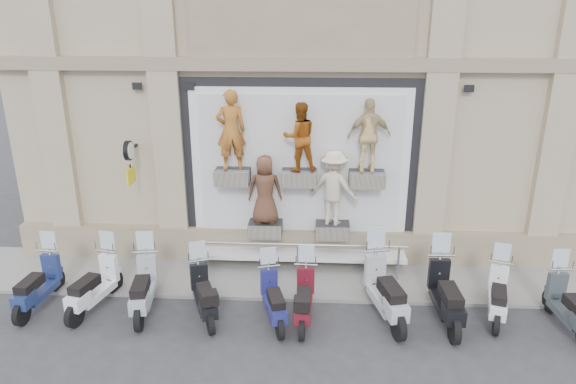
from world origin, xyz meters
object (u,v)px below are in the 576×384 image
Objects in this scene: clock_sign_bracket at (129,157)px; scooter_j at (571,297)px; scooter_a at (37,276)px; scooter_b at (93,277)px; guard_rail at (298,262)px; scooter_d at (203,285)px; scooter_f at (304,290)px; scooter_i at (499,287)px; scooter_g at (386,280)px; scooter_e at (273,291)px; scooter_c at (142,278)px; scooter_h at (447,285)px.

clock_sign_bracket is 0.57× the size of scooter_j.
scooter_a is 0.98× the size of scooter_b.
guard_rail is 2.49m from scooter_d.
scooter_f is (4.09, -2.16, -2.09)m from clock_sign_bracket.
scooter_f is 1.00× the size of scooter_i.
scooter_d reaches higher than guard_rail.
scooter_d is 0.84× the size of scooter_g.
scooter_b is at bearing 166.49° from scooter_g.
guard_rail is at bearing 98.34° from scooter_f.
scooter_g is (7.22, -0.02, 0.11)m from scooter_a.
scooter_d is at bearing 160.94° from scooter_e.
scooter_d is 1.04× the size of scooter_e.
scooter_c is 6.15m from scooter_h.
clock_sign_bracket reaches higher than scooter_j.
scooter_c is 3.34m from scooter_f.
scooter_d is at bearing -45.87° from clock_sign_bracket.
scooter_g reaches higher than scooter_b.
clock_sign_bracket is at bearing 154.16° from scooter_f.
scooter_i is at bearing -12.88° from clock_sign_bracket.
clock_sign_bracket is 2.93m from scooter_c.
scooter_g is 1.04× the size of scooter_h.
clock_sign_bracket is at bearing 132.19° from scooter_e.
scooter_g is 2.30m from scooter_i.
clock_sign_bracket is at bearing 93.99° from scooter_b.
scooter_g is at bearing -9.42° from scooter_e.
clock_sign_bracket is at bearing 162.30° from scooter_h.
clock_sign_bracket is 0.58× the size of scooter_d.
scooter_e is at bearing 176.13° from scooter_j.
scooter_c reaches higher than guard_rail.
clock_sign_bracket is 0.55× the size of scooter_b.
scooter_j is at bearing -17.22° from scooter_g.
scooter_d is at bearing 0.40° from scooter_a.
scooter_c is 7.25m from scooter_i.
scooter_i is (7.24, 0.15, -0.07)m from scooter_c.
scooter_b reaches higher than scooter_a.
scooter_g is 1.17× the size of scooter_j.
scooter_b reaches higher than scooter_i.
scooter_c is at bearing 166.90° from scooter_g.
scooter_b is (1.20, -0.01, 0.02)m from scooter_a.
scooter_e is (4.98, -0.26, -0.05)m from scooter_a.
guard_rail is at bearing 127.23° from scooter_g.
scooter_g is (2.24, 0.24, 0.17)m from scooter_e.
scooter_e is at bearing 9.00° from scooter_b.
clock_sign_bracket reaches higher than scooter_f.
scooter_j is at bearing -13.36° from clock_sign_bracket.
scooter_a is 0.90× the size of scooter_h.
scooter_j is at bearing 1.80° from scooter_a.
scooter_a is 1.03× the size of scooter_d.
guard_rail is at bearing 17.01° from scooter_c.
scooter_i is (5.96, 0.28, -0.01)m from scooter_d.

